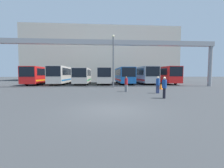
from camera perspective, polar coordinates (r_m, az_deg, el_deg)
The scene contains 15 objects.
ground_plane at distance 8.20m, azimuth -0.14°, elevation -9.77°, with size 200.00×200.00×0.00m, color #2D3033.
building_backdrop at distance 49.00m, azimuth -3.69°, elevation 10.78°, with size 45.49×12.00×15.78m.
overhead_gantry at distance 22.93m, azimuth -2.90°, elevation 13.89°, with size 34.06×0.80×6.96m.
bus_slot_0 at distance 31.72m, azimuth -25.79°, elevation 3.26°, with size 2.57×10.26×3.19m.
bus_slot_1 at distance 30.48m, azimuth -18.67°, elevation 3.55°, with size 2.52×10.27×3.31m.
bus_slot_2 at distance 29.93m, azimuth -11.01°, elevation 3.37°, with size 2.57×10.66×3.01m.
bus_slot_3 at distance 29.70m, azimuth -3.22°, elevation 3.50°, with size 2.44×10.59×3.08m.
bus_slot_4 at distance 30.21m, azimuth 4.50°, elevation 3.57°, with size 2.58×10.90×3.14m.
bus_slot_5 at distance 31.64m, azimuth 11.63°, elevation 3.67°, with size 2.63×12.05×3.30m.
bus_slot_6 at distance 32.25m, azimuth 18.97°, elevation 3.55°, with size 2.54×10.46×3.31m.
pedestrian_near_center at distance 15.66m, azimuth 17.05°, elevation -0.14°, with size 0.35×0.35×1.69m.
pedestrian_near_right at distance 12.53m, azimuth 19.30°, elevation -1.07°, with size 0.36×0.36×1.71m.
pedestrian_far_center at distance 16.32m, azimuth 5.41°, elevation 0.12°, with size 0.35×0.35×1.66m.
traffic_cone at distance 19.90m, azimuth 18.12°, elevation -0.86°, with size 0.48×0.48×0.75m.
lamp_post at distance 21.29m, azimuth 0.50°, elevation 9.50°, with size 0.36×0.36×7.37m.
Camera 1 is at (-0.58, -7.95, 1.92)m, focal length 24.00 mm.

